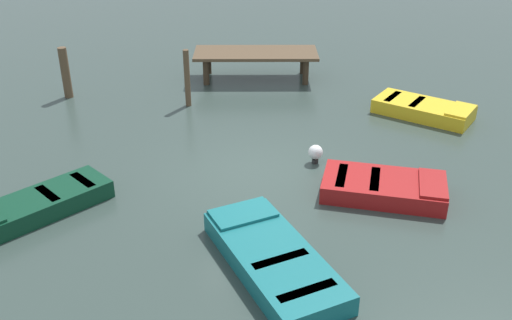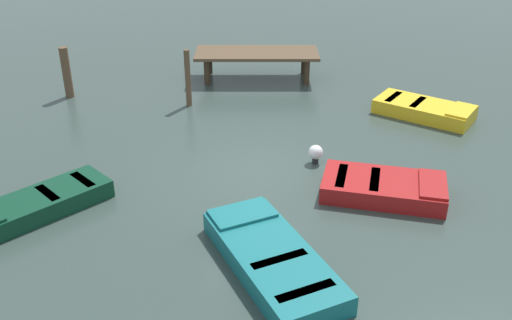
{
  "view_description": "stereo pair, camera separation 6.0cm",
  "coord_description": "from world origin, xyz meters",
  "views": [
    {
      "loc": [
        0.12,
        -12.29,
        6.74
      ],
      "look_at": [
        0.0,
        0.0,
        0.35
      ],
      "focal_mm": 40.99,
      "sensor_mm": 36.0,
      "label": 1
    },
    {
      "loc": [
        0.18,
        -12.29,
        6.74
      ],
      "look_at": [
        0.0,
        0.0,
        0.35
      ],
      "focal_mm": 40.99,
      "sensor_mm": 36.0,
      "label": 2
    }
  ],
  "objects": [
    {
      "name": "rowboat_dark_green",
      "position": [
        -4.6,
        -1.84,
        0.22
      ],
      "size": [
        2.9,
        2.89,
        0.46
      ],
      "rotation": [
        0.0,
        0.0,
        3.93
      ],
      "color": "#0C3823",
      "rests_on": "ground_plane"
    },
    {
      "name": "dock_segment",
      "position": [
        -0.07,
        6.72,
        0.82
      ],
      "size": [
        4.14,
        1.66,
        0.95
      ],
      "rotation": [
        0.0,
        0.0,
        0.01
      ],
      "color": "brown",
      "rests_on": "ground_plane"
    },
    {
      "name": "ground_plane",
      "position": [
        0.0,
        0.0,
        0.0
      ],
      "size": [
        80.0,
        80.0,
        0.0
      ],
      "primitive_type": "plane",
      "color": "#33423D"
    },
    {
      "name": "rowboat_red",
      "position": [
        2.87,
        -1.01,
        0.22
      ],
      "size": [
        2.92,
        1.96,
        0.46
      ],
      "rotation": [
        0.0,
        0.0,
        6.07
      ],
      "color": "maroon",
      "rests_on": "ground_plane"
    },
    {
      "name": "marker_buoy",
      "position": [
        1.46,
        0.53,
        0.29
      ],
      "size": [
        0.36,
        0.36,
        0.48
      ],
      "color": "#262626",
      "rests_on": "ground_plane"
    },
    {
      "name": "mooring_piling_near_left",
      "position": [
        -2.1,
        4.28,
        0.87
      ],
      "size": [
        0.17,
        0.17,
        1.74
      ],
      "primitive_type": "cylinder",
      "color": "brown",
      "rests_on": "ground_plane"
    },
    {
      "name": "mooring_piling_near_right",
      "position": [
        -5.96,
        4.95,
        0.8
      ],
      "size": [
        0.27,
        0.27,
        1.6
      ],
      "primitive_type": "cylinder",
      "color": "brown",
      "rests_on": "ground_plane"
    },
    {
      "name": "rowboat_yellow",
      "position": [
        4.86,
        3.53,
        0.22
      ],
      "size": [
        2.98,
        2.56,
        0.46
      ],
      "rotation": [
        0.0,
        0.0,
        5.7
      ],
      "color": "gold",
      "rests_on": "ground_plane"
    },
    {
      "name": "rowboat_teal",
      "position": [
        0.34,
        -3.64,
        0.22
      ],
      "size": [
        2.77,
        3.7,
        0.46
      ],
      "rotation": [
        0.0,
        0.0,
        2.03
      ],
      "color": "#14666B",
      "rests_on": "ground_plane"
    }
  ]
}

